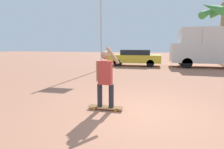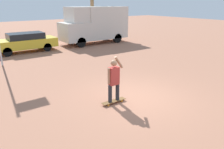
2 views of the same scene
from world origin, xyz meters
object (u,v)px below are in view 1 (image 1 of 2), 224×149
at_px(palm_tree_near_van, 224,11).
at_px(person_skateboarder, 105,76).
at_px(parked_car_yellow, 134,57).
at_px(flagpole, 103,18).
at_px(camper_van, 212,46).
at_px(skateboard, 106,107).

bearing_deg(palm_tree_near_van, person_skateboarder, -118.17).
bearing_deg(parked_car_yellow, flagpole, -124.10).
distance_m(camper_van, palm_tree_near_van, 5.19).
distance_m(camper_van, parked_car_yellow, 6.26).
relative_size(person_skateboarder, palm_tree_near_van, 0.27).
bearing_deg(flagpole, palm_tree_near_van, 33.73).
distance_m(parked_car_yellow, palm_tree_near_van, 9.78).
height_order(person_skateboarder, parked_car_yellow, person_skateboarder).
bearing_deg(flagpole, person_skateboarder, -74.17).
height_order(person_skateboarder, palm_tree_near_van, palm_tree_near_van).
bearing_deg(flagpole, parked_car_yellow, 55.90).
bearing_deg(palm_tree_near_van, parked_car_yellow, -155.23).
bearing_deg(skateboard, palm_tree_near_van, 61.84).
relative_size(camper_van, palm_tree_near_van, 0.98).
relative_size(person_skateboarder, flagpole, 0.27).
relative_size(palm_tree_near_van, flagpole, 0.99).
bearing_deg(camper_van, parked_car_yellow, -178.90).
distance_m(skateboard, person_skateboarder, 0.89).
height_order(skateboard, parked_car_yellow, parked_car_yellow).
bearing_deg(camper_van, person_skateboarder, -118.56).
bearing_deg(person_skateboarder, skateboard, -0.00).
bearing_deg(camper_van, palm_tree_near_van, 63.05).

